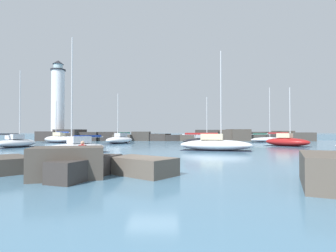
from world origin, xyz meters
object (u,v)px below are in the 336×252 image
(sailboat_moored_1, at_px, (120,140))
(sailboat_moored_3, at_px, (287,141))
(sailboat_moored_6, at_px, (76,147))
(person_on_rocks, at_px, (82,154))
(lighthouse, at_px, (58,105))
(sailboat_moored_4, at_px, (215,144))
(sailboat_moored_8, at_px, (58,139))
(sailboat_moored_5, at_px, (204,140))
(sailboat_moored_0, at_px, (267,139))
(sailboat_moored_2, at_px, (16,142))

(sailboat_moored_1, xyz_separation_m, sailboat_moored_3, (24.99, -7.80, 0.00))
(sailboat_moored_6, bearing_deg, person_on_rocks, -68.83)
(lighthouse, bearing_deg, person_on_rocks, -65.23)
(sailboat_moored_1, relative_size, person_on_rocks, 5.35)
(sailboat_moored_1, xyz_separation_m, sailboat_moored_6, (-0.29, -19.85, -0.08))
(sailboat_moored_3, xyz_separation_m, sailboat_moored_4, (-11.46, -8.39, 0.01))
(sailboat_moored_6, distance_m, sailboat_moored_8, 25.26)
(sailboat_moored_1, height_order, sailboat_moored_5, sailboat_moored_1)
(sailboat_moored_8, bearing_deg, sailboat_moored_3, -15.89)
(sailboat_moored_5, xyz_separation_m, sailboat_moored_8, (-26.15, 2.33, 0.15))
(lighthouse, relative_size, sailboat_moored_1, 2.12)
(sailboat_moored_1, distance_m, sailboat_moored_3, 26.18)
(lighthouse, relative_size, sailboat_moored_4, 1.66)
(sailboat_moored_8, bearing_deg, sailboat_moored_6, -63.00)
(sailboat_moored_4, bearing_deg, sailboat_moored_8, 143.29)
(sailboat_moored_1, relative_size, sailboat_moored_5, 1.05)
(sailboat_moored_0, bearing_deg, sailboat_moored_1, -167.19)
(sailboat_moored_8, bearing_deg, sailboat_moored_2, -88.72)
(sailboat_moored_4, xyz_separation_m, sailboat_moored_8, (-25.28, 18.85, 0.04))
(sailboat_moored_2, bearing_deg, sailboat_moored_5, 22.99)
(sailboat_moored_5, relative_size, person_on_rocks, 5.08)
(person_on_rocks, bearing_deg, sailboat_moored_8, 115.14)
(sailboat_moored_0, bearing_deg, sailboat_moored_3, -100.21)
(sailboat_moored_2, bearing_deg, sailboat_moored_0, 23.43)
(sailboat_moored_2, relative_size, sailboat_moored_8, 1.34)
(lighthouse, bearing_deg, sailboat_moored_5, -22.98)
(sailboat_moored_5, distance_m, sailboat_moored_8, 26.25)
(person_on_rocks, bearing_deg, sailboat_moored_6, 111.17)
(sailboat_moored_0, distance_m, sailboat_moored_2, 42.49)
(sailboat_moored_8, bearing_deg, sailboat_moored_4, -36.71)
(lighthouse, bearing_deg, sailboat_moored_2, -78.28)
(sailboat_moored_6, relative_size, person_on_rocks, 6.90)
(sailboat_moored_0, relative_size, sailboat_moored_3, 1.30)
(sailboat_moored_5, bearing_deg, sailboat_moored_3, -37.50)
(sailboat_moored_5, height_order, sailboat_moored_6, sailboat_moored_6)
(sailboat_moored_3, bearing_deg, sailboat_moored_4, -143.80)
(sailboat_moored_2, xyz_separation_m, person_on_rocks, (15.44, -20.22, 0.23))
(lighthouse, xyz_separation_m, sailboat_moored_0, (43.97, -7.15, -7.51))
(sailboat_moored_5, bearing_deg, person_on_rocks, -108.46)
(person_on_rocks, bearing_deg, sailboat_moored_3, 47.64)
(sailboat_moored_6, bearing_deg, lighthouse, 115.92)
(sailboat_moored_2, relative_size, person_on_rocks, 6.43)
(lighthouse, xyz_separation_m, sailboat_moored_8, (4.69, -10.75, -7.31))
(person_on_rocks, bearing_deg, sailboat_moored_1, 97.34)
(sailboat_moored_0, xyz_separation_m, sailboat_moored_8, (-39.28, -3.60, 0.20))
(sailboat_moored_6, relative_size, sailboat_moored_8, 1.44)
(lighthouse, height_order, sailboat_moored_5, lighthouse)
(sailboat_moored_6, xyz_separation_m, person_on_rocks, (4.26, -11.01, 0.27))
(sailboat_moored_6, xyz_separation_m, sailboat_moored_8, (-11.47, 22.50, 0.12))
(lighthouse, distance_m, sailboat_moored_6, 37.71)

